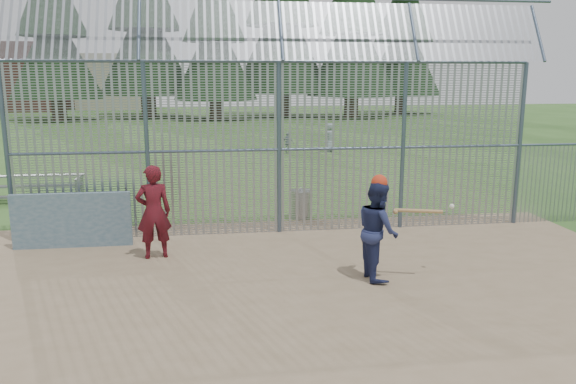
{
  "coord_description": "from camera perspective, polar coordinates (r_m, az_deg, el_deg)",
  "views": [
    {
      "loc": [
        -1.59,
        -9.38,
        3.7
      ],
      "look_at": [
        0.0,
        2.0,
        1.3
      ],
      "focal_mm": 35.0,
      "sensor_mm": 36.0,
      "label": 1
    }
  ],
  "objects": [
    {
      "name": "ground",
      "position": [
        10.21,
        1.57,
        -9.45
      ],
      "size": [
        120.0,
        120.0,
        0.0
      ],
      "primitive_type": "plane",
      "color": "#2D511E",
      "rests_on": "ground"
    },
    {
      "name": "dirt_infield",
      "position": [
        9.75,
        2.06,
        -10.45
      ],
      "size": [
        14.0,
        10.0,
        0.02
      ],
      "primitive_type": "cube",
      "color": "#756047",
      "rests_on": "ground"
    },
    {
      "name": "dugout_wall",
      "position": [
        13.02,
        -21.1,
        -2.7
      ],
      "size": [
        2.5,
        0.12,
        1.2
      ],
      "primitive_type": "cube",
      "color": "#38566B",
      "rests_on": "dirt_infield"
    },
    {
      "name": "batter",
      "position": [
        10.37,
        9.1,
        -3.86
      ],
      "size": [
        0.73,
        0.91,
        1.81
      ],
      "primitive_type": "imported",
      "rotation": [
        0.0,
        0.0,
        1.62
      ],
      "color": "#22284F",
      "rests_on": "dirt_infield"
    },
    {
      "name": "onlooker",
      "position": [
        11.7,
        -13.49,
        -1.96
      ],
      "size": [
        0.78,
        0.58,
        1.93
      ],
      "primitive_type": "imported",
      "rotation": [
        0.0,
        0.0,
        3.33
      ],
      "color": "maroon",
      "rests_on": "dirt_infield"
    },
    {
      "name": "bg_kid_standing",
      "position": [
        27.7,
        4.26,
        5.56
      ],
      "size": [
        0.83,
        0.8,
        1.43
      ],
      "primitive_type": "imported",
      "rotation": [
        0.0,
        0.0,
        3.84
      ],
      "color": "gray",
      "rests_on": "ground"
    },
    {
      "name": "bg_kid_seated",
      "position": [
        26.94,
        -0.0,
        5.0
      ],
      "size": [
        0.65,
        0.53,
        1.03
      ],
      "primitive_type": "imported",
      "rotation": [
        0.0,
        0.0,
        2.6
      ],
      "color": "slate",
      "rests_on": "ground"
    },
    {
      "name": "batting_gear",
      "position": [
        10.21,
        9.97,
        0.47
      ],
      "size": [
        1.61,
        0.45,
        0.7
      ],
      "color": "red",
      "rests_on": "ground"
    },
    {
      "name": "trash_can",
      "position": [
        14.75,
        1.33,
        -1.22
      ],
      "size": [
        0.56,
        0.56,
        0.82
      ],
      "color": "gray",
      "rests_on": "ground"
    },
    {
      "name": "bleacher",
      "position": [
        18.46,
        -24.67,
        0.43
      ],
      "size": [
        3.0,
        0.95,
        0.72
      ],
      "color": "slate",
      "rests_on": "ground"
    },
    {
      "name": "backstop_fence",
      "position": [
        13.33,
        6.91,
        5.94
      ],
      "size": [
        20.09,
        0.81,
        5.3
      ],
      "color": "#47566B",
      "rests_on": "ground"
    },
    {
      "name": "distant_buildings",
      "position": [
        69.33,
        -26.56,
        10.49
      ],
      "size": [
        26.5,
        10.5,
        8.0
      ],
      "color": "brown",
      "rests_on": "ground"
    }
  ]
}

